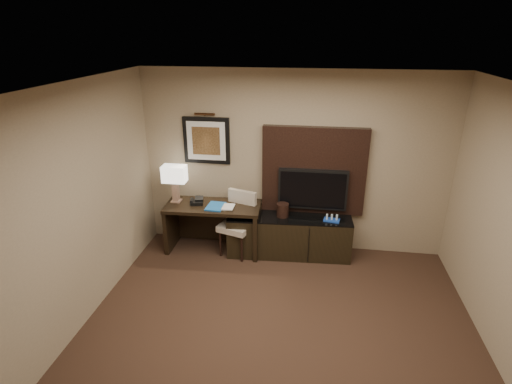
% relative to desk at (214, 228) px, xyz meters
% --- Properties ---
extents(floor, '(4.50, 5.00, 0.01)m').
position_rel_desk_xyz_m(floor, '(1.16, -2.15, -0.38)').
color(floor, black).
rests_on(floor, ground).
extents(ceiling, '(4.50, 5.00, 0.01)m').
position_rel_desk_xyz_m(ceiling, '(1.16, -2.15, 2.32)').
color(ceiling, silver).
rests_on(ceiling, wall_back).
extents(wall_back, '(4.50, 0.01, 2.70)m').
position_rel_desk_xyz_m(wall_back, '(1.16, 0.35, 0.97)').
color(wall_back, gray).
rests_on(wall_back, floor).
extents(wall_left, '(0.01, 5.00, 2.70)m').
position_rel_desk_xyz_m(wall_left, '(-1.09, -2.15, 0.97)').
color(wall_left, gray).
rests_on(wall_left, floor).
extents(desk, '(1.44, 0.67, 0.76)m').
position_rel_desk_xyz_m(desk, '(0.00, 0.00, 0.00)').
color(desk, black).
rests_on(desk, floor).
extents(credenza, '(1.84, 0.61, 0.63)m').
position_rel_desk_xyz_m(credenza, '(1.14, 0.05, -0.07)').
color(credenza, black).
rests_on(credenza, floor).
extents(tv_wall_panel, '(1.50, 0.12, 1.30)m').
position_rel_desk_xyz_m(tv_wall_panel, '(1.46, 0.29, 0.89)').
color(tv_wall_panel, black).
rests_on(tv_wall_panel, wall_back).
extents(tv, '(1.00, 0.08, 0.60)m').
position_rel_desk_xyz_m(tv, '(1.46, 0.19, 0.64)').
color(tv, black).
rests_on(tv, tv_wall_panel).
extents(artwork, '(0.70, 0.04, 0.70)m').
position_rel_desk_xyz_m(artwork, '(-0.14, 0.33, 1.27)').
color(artwork, black).
rests_on(artwork, wall_back).
extents(picture_light, '(0.04, 0.04, 0.30)m').
position_rel_desk_xyz_m(picture_light, '(-0.14, 0.29, 1.67)').
color(picture_light, '#422715').
rests_on(picture_light, wall_back).
extents(desk_chair, '(0.58, 0.63, 0.94)m').
position_rel_desk_xyz_m(desk_chair, '(0.36, -0.06, 0.09)').
color(desk_chair, beige).
rests_on(desk_chair, floor).
extents(table_lamp, '(0.40, 0.29, 0.59)m').
position_rel_desk_xyz_m(table_lamp, '(-0.58, 0.04, 0.67)').
color(table_lamp, '#9D7762').
rests_on(table_lamp, desk).
extents(desk_phone, '(0.21, 0.20, 0.09)m').
position_rel_desk_xyz_m(desk_phone, '(-0.25, -0.00, 0.42)').
color(desk_phone, black).
rests_on(desk_phone, desk).
extents(blue_folder, '(0.26, 0.34, 0.02)m').
position_rel_desk_xyz_m(blue_folder, '(0.06, -0.07, 0.39)').
color(blue_folder, '#1959A5').
rests_on(blue_folder, desk).
extents(book, '(0.17, 0.02, 0.23)m').
position_rel_desk_xyz_m(book, '(0.16, -0.07, 0.49)').
color(book, beige).
rests_on(book, desk).
extents(ice_bucket, '(0.19, 0.19, 0.20)m').
position_rel_desk_xyz_m(ice_bucket, '(1.04, 0.04, 0.35)').
color(ice_bucket, black).
rests_on(ice_bucket, credenza).
extents(minibar_tray, '(0.25, 0.17, 0.08)m').
position_rel_desk_xyz_m(minibar_tray, '(1.75, -0.00, 0.29)').
color(minibar_tray, '#1940A6').
rests_on(minibar_tray, credenza).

